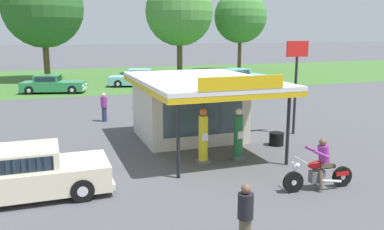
{
  "coord_description": "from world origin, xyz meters",
  "views": [
    {
      "loc": [
        -3.91,
        -12.69,
        4.65
      ],
      "look_at": [
        1.43,
        2.36,
        1.4
      ],
      "focal_mm": 38.21,
      "sensor_mm": 36.0,
      "label": 1
    }
  ],
  "objects_px": {
    "parked_car_back_row_far_left": "(52,85)",
    "bystander_leaning_by_kiosk": "(163,85)",
    "parked_car_back_row_left": "(237,78)",
    "bystander_standing_back_lot": "(104,107)",
    "featured_classic_sedan": "(15,176)",
    "bystander_strolling_foreground": "(245,217)",
    "motorcycle_with_rider": "(320,169)",
    "gas_pump_offside": "(238,136)",
    "bystander_chatting_near_pumps": "(143,95)",
    "spare_tire_stack": "(276,139)",
    "gas_pump_nearside": "(203,138)",
    "parked_car_back_row_centre_right": "(139,79)",
    "roadside_pole_sign": "(296,71)"
  },
  "relations": [
    {
      "from": "gas_pump_offside",
      "to": "motorcycle_with_rider",
      "type": "xyz_separation_m",
      "value": [
        0.96,
        -3.57,
        -0.22
      ]
    },
    {
      "from": "featured_classic_sedan",
      "to": "gas_pump_offside",
      "type": "bearing_deg",
      "value": 9.2
    },
    {
      "from": "bystander_standing_back_lot",
      "to": "gas_pump_offside",
      "type": "bearing_deg",
      "value": -65.17
    },
    {
      "from": "gas_pump_offside",
      "to": "parked_car_back_row_far_left",
      "type": "xyz_separation_m",
      "value": [
        -6.21,
        20.17,
        -0.24
      ]
    },
    {
      "from": "featured_classic_sedan",
      "to": "bystander_leaning_by_kiosk",
      "type": "xyz_separation_m",
      "value": [
        9.07,
        16.98,
        0.13
      ]
    },
    {
      "from": "parked_car_back_row_centre_right",
      "to": "spare_tire_stack",
      "type": "xyz_separation_m",
      "value": [
        1.35,
        -20.64,
        -0.4
      ]
    },
    {
      "from": "parked_car_back_row_centre_right",
      "to": "bystander_standing_back_lot",
      "type": "relative_size",
      "value": 3.57
    },
    {
      "from": "parked_car_back_row_far_left",
      "to": "parked_car_back_row_left",
      "type": "relative_size",
      "value": 0.88
    },
    {
      "from": "motorcycle_with_rider",
      "to": "parked_car_back_row_left",
      "type": "xyz_separation_m",
      "value": [
        8.43,
        23.12,
        0.01
      ]
    },
    {
      "from": "parked_car_back_row_centre_right",
      "to": "parked_car_back_row_left",
      "type": "xyz_separation_m",
      "value": [
        8.4,
        -2.24,
        -0.0
      ]
    },
    {
      "from": "featured_classic_sedan",
      "to": "bystander_chatting_near_pumps",
      "type": "bearing_deg",
      "value": 62.47
    },
    {
      "from": "gas_pump_offside",
      "to": "bystander_leaning_by_kiosk",
      "type": "bearing_deg",
      "value": 84.56
    },
    {
      "from": "featured_classic_sedan",
      "to": "bystander_strolling_foreground",
      "type": "bearing_deg",
      "value": -45.12
    },
    {
      "from": "bystander_strolling_foreground",
      "to": "bystander_chatting_near_pumps",
      "type": "height_order",
      "value": "bystander_chatting_near_pumps"
    },
    {
      "from": "motorcycle_with_rider",
      "to": "bystander_standing_back_lot",
      "type": "distance_m",
      "value": 12.76
    },
    {
      "from": "bystander_leaning_by_kiosk",
      "to": "parked_car_back_row_far_left",
      "type": "bearing_deg",
      "value": 150.19
    },
    {
      "from": "parked_car_back_row_left",
      "to": "bystander_chatting_near_pumps",
      "type": "bearing_deg",
      "value": -141.55
    },
    {
      "from": "bystander_standing_back_lot",
      "to": "bystander_leaning_by_kiosk",
      "type": "xyz_separation_m",
      "value": [
        5.32,
        7.5,
        0.0
      ]
    },
    {
      "from": "parked_car_back_row_far_left",
      "to": "parked_car_back_row_left",
      "type": "xyz_separation_m",
      "value": [
        15.6,
        -0.63,
        0.03
      ]
    },
    {
      "from": "bystander_strolling_foreground",
      "to": "parked_car_back_row_left",
      "type": "bearing_deg",
      "value": 64.58
    },
    {
      "from": "bystander_leaning_by_kiosk",
      "to": "spare_tire_stack",
      "type": "xyz_separation_m",
      "value": [
        0.83,
        -14.61,
        -0.53
      ]
    },
    {
      "from": "parked_car_back_row_far_left",
      "to": "roadside_pole_sign",
      "type": "xyz_separation_m",
      "value": [
        10.31,
        -17.58,
        2.31
      ]
    },
    {
      "from": "bystander_chatting_near_pumps",
      "to": "parked_car_back_row_far_left",
      "type": "bearing_deg",
      "value": 119.88
    },
    {
      "from": "parked_car_back_row_left",
      "to": "bystander_chatting_near_pumps",
      "type": "xyz_separation_m",
      "value": [
        -10.46,
        -8.31,
        0.2
      ]
    },
    {
      "from": "bystander_strolling_foreground",
      "to": "spare_tire_stack",
      "type": "height_order",
      "value": "bystander_strolling_foreground"
    },
    {
      "from": "parked_car_back_row_far_left",
      "to": "spare_tire_stack",
      "type": "relative_size",
      "value": 8.59
    },
    {
      "from": "spare_tire_stack",
      "to": "gas_pump_nearside",
      "type": "bearing_deg",
      "value": -162.92
    },
    {
      "from": "parked_car_back_row_left",
      "to": "bystander_standing_back_lot",
      "type": "relative_size",
      "value": 3.82
    },
    {
      "from": "parked_car_back_row_left",
      "to": "roadside_pole_sign",
      "type": "xyz_separation_m",
      "value": [
        -5.29,
        -16.95,
        2.28
      ]
    },
    {
      "from": "parked_car_back_row_left",
      "to": "bystander_leaning_by_kiosk",
      "type": "height_order",
      "value": "bystander_leaning_by_kiosk"
    },
    {
      "from": "gas_pump_offside",
      "to": "bystander_leaning_by_kiosk",
      "type": "distance_m",
      "value": 15.82
    },
    {
      "from": "motorcycle_with_rider",
      "to": "bystander_leaning_by_kiosk",
      "type": "bearing_deg",
      "value": 88.41
    },
    {
      "from": "bystander_leaning_by_kiosk",
      "to": "featured_classic_sedan",
      "type": "bearing_deg",
      "value": -118.1
    },
    {
      "from": "featured_classic_sedan",
      "to": "bystander_chatting_near_pumps",
      "type": "xyz_separation_m",
      "value": [
        6.49,
        12.46,
        0.2
      ]
    },
    {
      "from": "parked_car_back_row_far_left",
      "to": "bystander_leaning_by_kiosk",
      "type": "bearing_deg",
      "value": -29.81
    },
    {
      "from": "bystander_leaning_by_kiosk",
      "to": "spare_tire_stack",
      "type": "distance_m",
      "value": 14.64
    },
    {
      "from": "bystander_leaning_by_kiosk",
      "to": "bystander_chatting_near_pumps",
      "type": "xyz_separation_m",
      "value": [
        -2.57,
        -4.52,
        0.06
      ]
    },
    {
      "from": "bystander_chatting_near_pumps",
      "to": "spare_tire_stack",
      "type": "xyz_separation_m",
      "value": [
        3.4,
        -10.09,
        -0.59
      ]
    },
    {
      "from": "gas_pump_nearside",
      "to": "bystander_standing_back_lot",
      "type": "distance_m",
      "value": 8.6
    },
    {
      "from": "featured_classic_sedan",
      "to": "spare_tire_stack",
      "type": "xyz_separation_m",
      "value": [
        9.9,
        2.37,
        -0.4
      ]
    },
    {
      "from": "bystander_chatting_near_pumps",
      "to": "spare_tire_stack",
      "type": "distance_m",
      "value": 10.66
    },
    {
      "from": "parked_car_back_row_centre_right",
      "to": "roadside_pole_sign",
      "type": "relative_size",
      "value": 1.28
    },
    {
      "from": "bystander_standing_back_lot",
      "to": "bystander_strolling_foreground",
      "type": "bearing_deg",
      "value": -85.8
    },
    {
      "from": "bystander_leaning_by_kiosk",
      "to": "bystander_chatting_near_pumps",
      "type": "distance_m",
      "value": 5.2
    },
    {
      "from": "parked_car_back_row_left",
      "to": "spare_tire_stack",
      "type": "height_order",
      "value": "parked_car_back_row_left"
    },
    {
      "from": "gas_pump_nearside",
      "to": "bystander_standing_back_lot",
      "type": "bearing_deg",
      "value": 106.37
    },
    {
      "from": "parked_car_back_row_far_left",
      "to": "bystander_leaning_by_kiosk",
      "type": "height_order",
      "value": "bystander_leaning_by_kiosk"
    },
    {
      "from": "gas_pump_nearside",
      "to": "parked_car_back_row_left",
      "type": "xyz_separation_m",
      "value": [
        10.78,
        19.54,
        -0.25
      ]
    },
    {
      "from": "gas_pump_offside",
      "to": "roadside_pole_sign",
      "type": "height_order",
      "value": "roadside_pole_sign"
    },
    {
      "from": "parked_car_back_row_left",
      "to": "bystander_chatting_near_pumps",
      "type": "height_order",
      "value": "bystander_chatting_near_pumps"
    }
  ]
}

